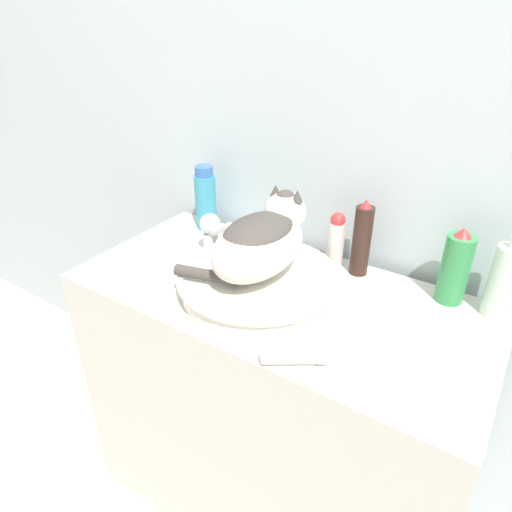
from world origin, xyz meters
The scene contains 11 objects.
wall_back centered at (0.00, 0.56, 1.20)m, with size 8.00×0.05×2.40m.
vanity_counter centered at (0.00, 0.25, 0.41)m, with size 1.06×0.50×0.83m.
sink_basin centered at (-0.04, 0.23, 0.86)m, with size 0.41×0.41×0.06m.
cat centered at (-0.04, 0.24, 0.97)m, with size 0.26×0.32×0.19m.
faucet centered at (-0.26, 0.33, 0.90)m, with size 0.15×0.09×0.14m.
deodorant_stick centered at (0.07, 0.45, 0.91)m, with size 0.04×0.04×0.16m.
soap_pump_bottle centered at (0.48, 0.45, 0.92)m, with size 0.06×0.06×0.21m.
spray_bottle_trigger centered at (0.37, 0.45, 0.92)m, with size 0.07×0.07×0.20m.
mouthwash_bottle centered at (-0.38, 0.45, 0.93)m, with size 0.07×0.07×0.20m.
hairspray_can_black centered at (0.14, 0.45, 0.93)m, with size 0.05×0.05×0.21m.
cream_tube centered at (0.16, 0.05, 0.84)m, with size 0.13×0.10×0.03m.
Camera 1 is at (0.49, -0.58, 1.47)m, focal length 32.00 mm.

